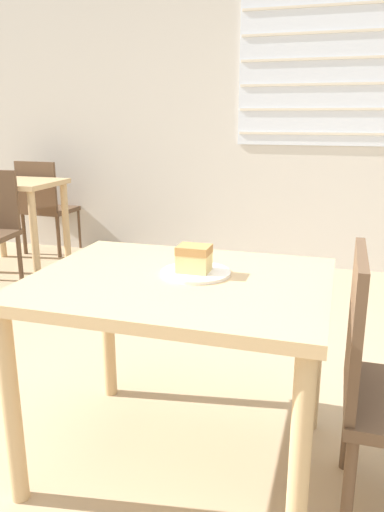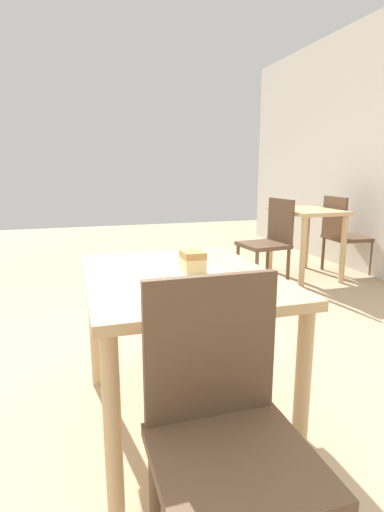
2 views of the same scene
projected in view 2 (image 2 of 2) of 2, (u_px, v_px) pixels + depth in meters
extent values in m
plane|color=tan|center=(134.00, 451.00, 1.71)|extent=(14.00, 14.00, 0.00)
cube|color=tan|center=(179.00, 278.00, 1.76)|extent=(1.02, 0.81, 0.04)
cylinder|color=tan|center=(95.00, 326.00, 2.17)|extent=(0.06, 0.06, 0.69)
cylinder|color=tan|center=(113.00, 430.00, 1.31)|extent=(0.06, 0.06, 0.69)
cylinder|color=tan|center=(217.00, 313.00, 2.37)|extent=(0.06, 0.06, 0.69)
cylinder|color=tan|center=(302.00, 395.00, 1.51)|extent=(0.06, 0.06, 0.69)
cube|color=tan|center=(307.00, 211.00, 4.33)|extent=(0.78, 0.58, 0.04)
cylinder|color=tan|center=(271.00, 241.00, 4.66)|extent=(0.06, 0.06, 0.71)
cylinder|color=tan|center=(303.00, 252.00, 4.02)|extent=(0.06, 0.06, 0.71)
cylinder|color=tan|center=(307.00, 239.00, 4.79)|extent=(0.06, 0.06, 0.71)
cylinder|color=tan|center=(343.00, 250.00, 4.16)|extent=(0.06, 0.06, 0.71)
cube|color=brown|center=(235.00, 464.00, 1.07)|extent=(0.44, 0.44, 0.04)
cylinder|color=brown|center=(154.00, 494.00, 1.24)|extent=(0.04, 0.04, 0.39)
cylinder|color=brown|center=(264.00, 468.00, 1.34)|extent=(0.04, 0.04, 0.39)
cube|color=brown|center=(211.00, 347.00, 1.21)|extent=(0.03, 0.41, 0.45)
cube|color=brown|center=(263.00, 245.00, 4.13)|extent=(0.48, 0.48, 0.04)
cylinder|color=brown|center=(238.00, 263.00, 4.28)|extent=(0.04, 0.04, 0.39)
cylinder|color=brown|center=(257.00, 271.00, 3.94)|extent=(0.04, 0.04, 0.39)
cylinder|color=brown|center=(267.00, 260.00, 4.42)|extent=(0.04, 0.04, 0.39)
cylinder|color=brown|center=(288.00, 267.00, 4.08)|extent=(0.04, 0.04, 0.39)
cube|color=brown|center=(281.00, 221.00, 4.16)|extent=(0.42, 0.07, 0.45)
cube|color=brown|center=(348.00, 238.00, 4.57)|extent=(0.45, 0.45, 0.04)
cylinder|color=brown|center=(372.00, 259.00, 4.48)|extent=(0.04, 0.04, 0.39)
cylinder|color=brown|center=(350.00, 252.00, 4.84)|extent=(0.04, 0.04, 0.39)
cylinder|color=brown|center=(342.00, 261.00, 4.39)|extent=(0.04, 0.04, 0.39)
cylinder|color=brown|center=(323.00, 254.00, 4.74)|extent=(0.04, 0.04, 0.39)
cube|color=brown|center=(334.00, 217.00, 4.46)|extent=(0.42, 0.04, 0.45)
cylinder|color=white|center=(194.00, 274.00, 1.73)|extent=(0.25, 0.25, 0.01)
cube|color=#E0C67F|center=(193.00, 265.00, 1.72)|extent=(0.11, 0.09, 0.06)
cube|color=#B27F47|center=(193.00, 255.00, 1.71)|extent=(0.11, 0.09, 0.03)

